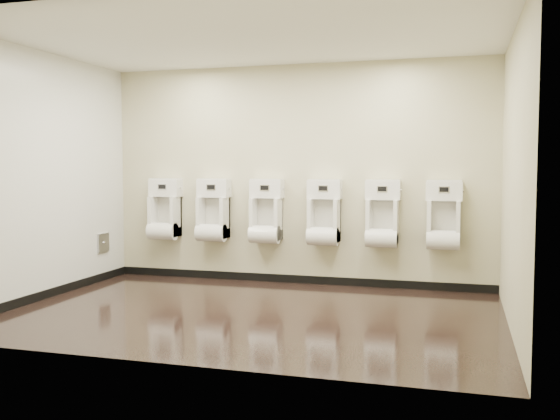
# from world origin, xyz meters

# --- Properties ---
(ground) EXTENTS (5.00, 3.50, 0.00)m
(ground) POSITION_xyz_m (0.00, 0.00, 0.00)
(ground) COLOR black
(ground) RESTS_ON ground
(ceiling) EXTENTS (5.00, 3.50, 0.00)m
(ceiling) POSITION_xyz_m (0.00, 0.00, 2.80)
(ceiling) COLOR silver
(back_wall) EXTENTS (5.00, 0.02, 2.80)m
(back_wall) POSITION_xyz_m (0.00, 1.75, 1.40)
(back_wall) COLOR beige
(back_wall) RESTS_ON ground
(front_wall) EXTENTS (5.00, 0.02, 2.80)m
(front_wall) POSITION_xyz_m (0.00, -1.75, 1.40)
(front_wall) COLOR beige
(front_wall) RESTS_ON ground
(left_wall) EXTENTS (0.02, 3.50, 2.80)m
(left_wall) POSITION_xyz_m (-2.50, 0.00, 1.40)
(left_wall) COLOR beige
(left_wall) RESTS_ON ground
(right_wall) EXTENTS (0.02, 3.50, 2.80)m
(right_wall) POSITION_xyz_m (2.50, 0.00, 1.40)
(right_wall) COLOR beige
(right_wall) RESTS_ON ground
(tile_overlay_left) EXTENTS (0.01, 3.50, 2.80)m
(tile_overlay_left) POSITION_xyz_m (-2.50, 0.00, 1.40)
(tile_overlay_left) COLOR white
(tile_overlay_left) RESTS_ON ground
(skirting_back) EXTENTS (5.00, 0.02, 0.10)m
(skirting_back) POSITION_xyz_m (0.00, 1.74, 0.05)
(skirting_back) COLOR black
(skirting_back) RESTS_ON ground
(skirting_left) EXTENTS (0.02, 3.50, 0.10)m
(skirting_left) POSITION_xyz_m (-2.49, 0.00, 0.05)
(skirting_left) COLOR black
(skirting_left) RESTS_ON ground
(access_panel) EXTENTS (0.04, 0.25, 0.25)m
(access_panel) POSITION_xyz_m (-2.48, 1.20, 0.50)
(access_panel) COLOR #9E9EA3
(access_panel) RESTS_ON left_wall
(urinal_0) EXTENTS (0.43, 0.32, 0.81)m
(urinal_0) POSITION_xyz_m (-1.79, 1.61, 0.87)
(urinal_0) COLOR white
(urinal_0) RESTS_ON back_wall
(urinal_1) EXTENTS (0.43, 0.32, 0.81)m
(urinal_1) POSITION_xyz_m (-1.09, 1.61, 0.87)
(urinal_1) COLOR white
(urinal_1) RESTS_ON back_wall
(urinal_2) EXTENTS (0.43, 0.32, 0.81)m
(urinal_2) POSITION_xyz_m (-0.36, 1.61, 0.87)
(urinal_2) COLOR white
(urinal_2) RESTS_ON back_wall
(urinal_3) EXTENTS (0.43, 0.32, 0.81)m
(urinal_3) POSITION_xyz_m (0.40, 1.61, 0.87)
(urinal_3) COLOR white
(urinal_3) RESTS_ON back_wall
(urinal_4) EXTENTS (0.43, 0.32, 0.81)m
(urinal_4) POSITION_xyz_m (1.13, 1.61, 0.87)
(urinal_4) COLOR white
(urinal_4) RESTS_ON back_wall
(urinal_5) EXTENTS (0.43, 0.32, 0.81)m
(urinal_5) POSITION_xyz_m (1.85, 1.61, 0.87)
(urinal_5) COLOR white
(urinal_5) RESTS_ON back_wall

